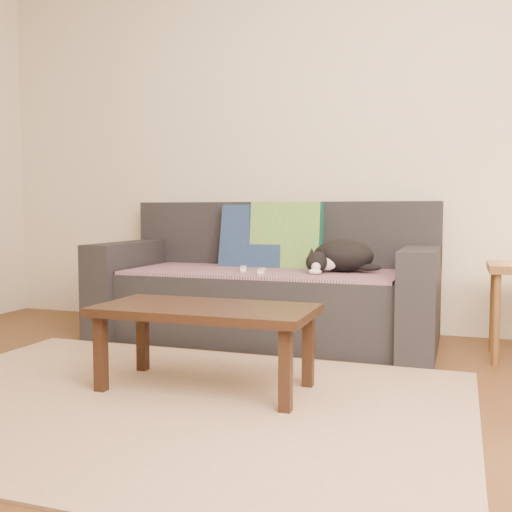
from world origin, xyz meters
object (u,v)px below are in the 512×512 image
at_px(wii_remote_b, 262,271).
at_px(coffee_table, 206,317).
at_px(cat, 341,257).
at_px(sofa, 268,289).
at_px(wii_remote_a, 243,269).

bearing_deg(wii_remote_b, coffee_table, 169.34).
distance_m(cat, coffee_table, 1.23).
bearing_deg(cat, wii_remote_b, -162.16).
bearing_deg(coffee_table, sofa, 94.49).
height_order(cat, wii_remote_b, cat).
bearing_deg(wii_remote_a, cat, -92.75).
height_order(wii_remote_b, coffee_table, wii_remote_b).
xyz_separation_m(cat, coffee_table, (-0.39, -1.15, -0.20)).
height_order(sofa, coffee_table, sofa).
height_order(wii_remote_a, coffee_table, wii_remote_a).
bearing_deg(wii_remote_a, wii_remote_b, -141.66).
relative_size(wii_remote_a, coffee_table, 0.16).
height_order(cat, wii_remote_a, cat).
height_order(sofa, wii_remote_a, sofa).
bearing_deg(wii_remote_b, sofa, -0.96).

